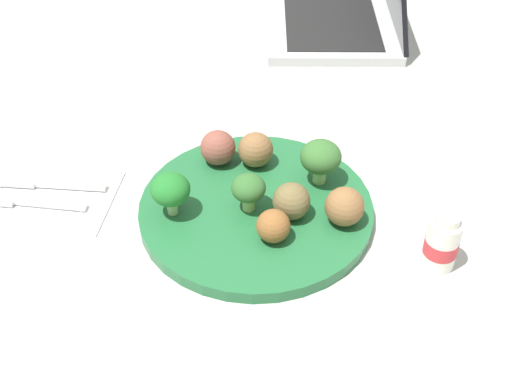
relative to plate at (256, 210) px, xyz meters
name	(u,v)px	position (x,y,z in m)	size (l,w,h in m)	color
ground_plane	(256,215)	(0.00, 0.00, -0.01)	(4.00, 4.00, 0.00)	#B2B2AD
plate	(256,210)	(0.00, 0.00, 0.00)	(0.28, 0.28, 0.02)	#236638
broccoli_floret_near_rim	(249,189)	(0.01, 0.01, 0.04)	(0.04, 0.04, 0.05)	#96BE6A
broccoli_floret_back_left	(321,158)	(-0.07, -0.06, 0.04)	(0.05, 0.05, 0.06)	#91BD6F
broccoli_floret_mid_left	(171,190)	(0.09, 0.04, 0.04)	(0.05, 0.05, 0.05)	#8FBA74
meatball_near_rim	(273,226)	(-0.03, 0.05, 0.03)	(0.04, 0.04, 0.04)	brown
meatball_front_right	(256,150)	(0.02, -0.08, 0.03)	(0.04, 0.04, 0.04)	brown
meatball_mid_right	(291,201)	(-0.04, 0.01, 0.03)	(0.04, 0.04, 0.04)	brown
meatball_center	(345,207)	(-0.10, 0.01, 0.03)	(0.05, 0.05, 0.05)	brown
meatball_mid_left	(218,148)	(0.07, -0.07, 0.03)	(0.05, 0.05, 0.05)	brown
napkin	(45,196)	(0.26, 0.03, -0.01)	(0.17, 0.12, 0.01)	white
fork	(33,202)	(0.27, 0.05, 0.00)	(0.12, 0.03, 0.01)	silver
knife	(44,183)	(0.27, 0.01, 0.00)	(0.15, 0.03, 0.01)	silver
yogurt_bottle	(442,243)	(-0.21, 0.03, 0.02)	(0.04, 0.04, 0.07)	white
laptop	(346,0)	(-0.04, -0.53, 0.03)	(0.29, 0.36, 0.21)	silver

